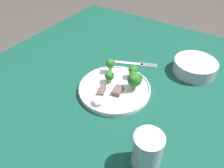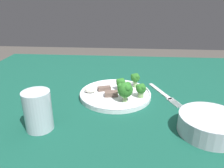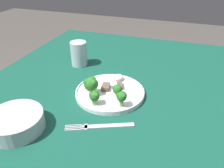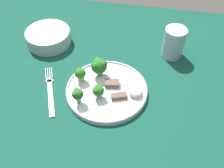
{
  "view_description": "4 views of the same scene",
  "coord_description": "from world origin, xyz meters",
  "px_view_note": "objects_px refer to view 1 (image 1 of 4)",
  "views": [
    {
      "loc": [
        0.46,
        0.32,
        1.29
      ],
      "look_at": [
        -0.01,
        0.01,
        0.8
      ],
      "focal_mm": 35.0,
      "sensor_mm": 36.0,
      "label": 1
    },
    {
      "loc": [
        -0.07,
        0.72,
        1.1
      ],
      "look_at": [
        -0.01,
        0.04,
        0.82
      ],
      "focal_mm": 35.0,
      "sensor_mm": 36.0,
      "label": 2
    },
    {
      "loc": [
        -0.66,
        -0.21,
        1.21
      ],
      "look_at": [
        -0.02,
        0.01,
        0.81
      ],
      "focal_mm": 35.0,
      "sensor_mm": 36.0,
      "label": 3
    },
    {
      "loc": [
        0.09,
        -0.51,
        1.39
      ],
      "look_at": [
        -0.0,
        0.0,
        0.82
      ],
      "focal_mm": 42.0,
      "sensor_mm": 36.0,
      "label": 4
    }
  ],
  "objects_px": {
    "fork": "(131,64)",
    "drinking_glass": "(147,153)",
    "dinner_plate": "(115,89)",
    "cream_bowl": "(195,67)"
  },
  "relations": [
    {
      "from": "dinner_plate",
      "to": "drinking_glass",
      "type": "bearing_deg",
      "value": 48.45
    },
    {
      "from": "dinner_plate",
      "to": "drinking_glass",
      "type": "xyz_separation_m",
      "value": [
        0.19,
        0.22,
        0.04
      ]
    },
    {
      "from": "fork",
      "to": "cream_bowl",
      "type": "relative_size",
      "value": 1.22
    },
    {
      "from": "fork",
      "to": "dinner_plate",
      "type": "bearing_deg",
      "value": 9.69
    },
    {
      "from": "dinner_plate",
      "to": "cream_bowl",
      "type": "distance_m",
      "value": 0.33
    },
    {
      "from": "fork",
      "to": "drinking_glass",
      "type": "height_order",
      "value": "drinking_glass"
    },
    {
      "from": "cream_bowl",
      "to": "drinking_glass",
      "type": "height_order",
      "value": "drinking_glass"
    },
    {
      "from": "fork",
      "to": "cream_bowl",
      "type": "distance_m",
      "value": 0.25
    },
    {
      "from": "cream_bowl",
      "to": "dinner_plate",
      "type": "bearing_deg",
      "value": -37.55
    },
    {
      "from": "dinner_plate",
      "to": "cream_bowl",
      "type": "height_order",
      "value": "cream_bowl"
    }
  ]
}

